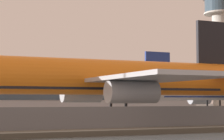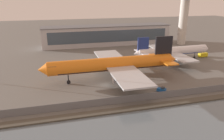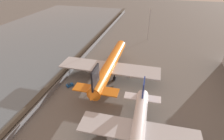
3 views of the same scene
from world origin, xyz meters
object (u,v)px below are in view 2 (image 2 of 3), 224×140
at_px(baggage_tug, 162,90).
at_px(ops_van, 203,55).
at_px(passenger_jet_white, 172,51).
at_px(control_tower, 184,11).
at_px(cargo_jet_orange, 114,64).

bearing_deg(baggage_tug, ops_van, 40.03).
bearing_deg(passenger_jet_white, control_tower, 52.54).
relative_size(passenger_jet_white, ops_van, 8.28).
distance_m(baggage_tug, control_tower, 90.35).
distance_m(cargo_jet_orange, ops_van, 61.44).
xyz_separation_m(passenger_jet_white, baggage_tug, (-23.06, -34.62, -4.35)).
bearing_deg(baggage_tug, cargo_jet_orange, 129.96).
height_order(cargo_jet_orange, control_tower, control_tower).
bearing_deg(control_tower, baggage_tug, -125.67).
relative_size(cargo_jet_orange, control_tower, 1.45).
height_order(cargo_jet_orange, passenger_jet_white, cargo_jet_orange).
distance_m(passenger_jet_white, control_tower, 49.34).
bearing_deg(control_tower, ops_van, -101.60).
bearing_deg(baggage_tug, passenger_jet_white, 56.33).
bearing_deg(cargo_jet_orange, ops_van, 20.09).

